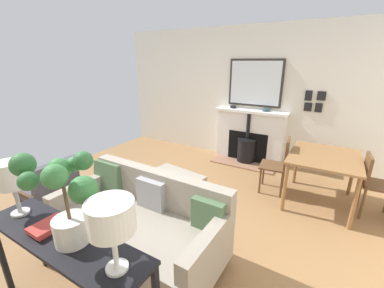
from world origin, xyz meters
TOP-DOWN VIEW (x-y plane):
  - ground_plane at (0.00, 0.00)m, footprint 5.38×5.56m
  - wall_left at (-2.69, 0.00)m, footprint 0.12×5.56m
  - fireplace at (-2.47, 0.29)m, footprint 0.63×1.43m
  - mirror_over_mantel at (-2.60, 0.29)m, footprint 0.04×1.05m
  - mantel_bowl_near at (-2.51, -0.10)m, footprint 0.12×0.12m
  - mantel_bowl_far at (-2.51, 0.57)m, footprint 0.14×0.14m
  - sofa at (0.63, 0.15)m, footprint 0.91×1.80m
  - ottoman at (-0.42, -0.18)m, footprint 0.70×0.89m
  - armchair_accent at (0.69, -1.33)m, footprint 0.69×0.60m
  - console_table at (1.44, 0.15)m, footprint 0.38×1.51m
  - table_lamp_near_end at (1.44, -0.41)m, footprint 0.22×0.22m
  - table_lamp_far_end at (1.44, 0.72)m, footprint 0.28×0.28m
  - potted_plant at (1.43, 0.29)m, footprint 0.45×0.49m
  - book_stack at (1.44, -0.01)m, footprint 0.26×0.20m
  - dining_table at (-1.44, 1.70)m, footprint 1.06×0.90m
  - dining_chair_near_fireplace at (-1.45, 1.11)m, footprint 0.44×0.44m
  - dining_chair_by_back_wall at (-1.44, 2.29)m, footprint 0.42×0.42m
  - photo_gallery_row at (-2.62, 1.37)m, footprint 0.02×0.33m

SIDE VIEW (x-z plane):
  - ground_plane at x=0.00m, z-range -0.01..0.00m
  - ottoman at x=-0.42m, z-range 0.04..0.43m
  - sofa at x=0.63m, z-range -0.06..0.78m
  - armchair_accent at x=0.69m, z-range 0.04..0.84m
  - fireplace at x=-2.47m, z-range -0.06..1.00m
  - dining_chair_by_back_wall at x=-1.44m, z-range 0.09..0.94m
  - dining_chair_near_fireplace at x=-1.45m, z-range 0.07..0.97m
  - dining_table at x=-1.44m, z-range 0.28..1.02m
  - console_table at x=1.44m, z-range 0.29..1.06m
  - book_stack at x=1.44m, z-range 0.77..0.82m
  - mantel_bowl_near at x=-2.51m, z-range 1.07..1.11m
  - mantel_bowl_far at x=-2.51m, z-range 1.07..1.12m
  - table_lamp_near_end at x=1.44m, z-range 0.88..1.35m
  - table_lamp_far_end at x=1.44m, z-range 0.90..1.37m
  - potted_plant at x=1.43m, z-range 0.81..1.50m
  - photo_gallery_row at x=-2.62m, z-range 1.12..1.49m
  - wall_left at x=-2.69m, z-range 0.00..2.64m
  - mirror_over_mantel at x=-2.60m, z-range 1.12..2.02m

